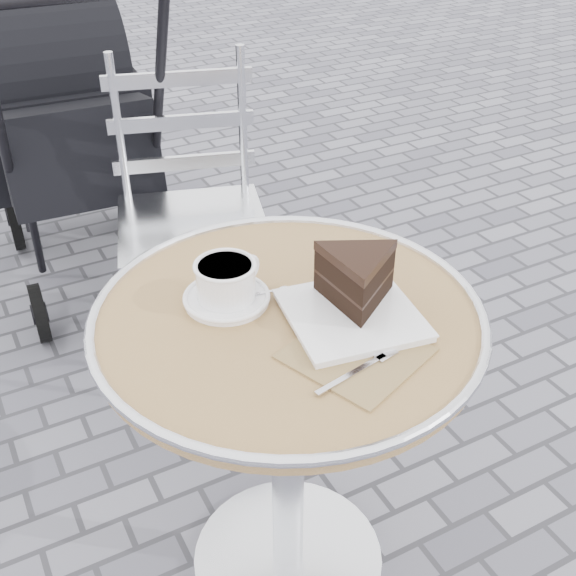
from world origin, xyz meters
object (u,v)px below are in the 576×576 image
cappuccino_set (227,285)px  baby_stroller (68,140)px  cafe_table (288,382)px  bistro_chair (187,180)px  cake_plate_set (356,287)px

cappuccino_set → baby_stroller: size_ratio=0.16×
cafe_table → baby_stroller: (-0.06, 1.53, -0.06)m
bistro_chair → baby_stroller: bearing=125.1°
cafe_table → baby_stroller: baby_stroller is taller
cappuccino_set → bistro_chair: bearing=54.9°
cake_plate_set → cappuccino_set: bearing=152.4°
cake_plate_set → baby_stroller: bearing=105.0°
bistro_chair → cappuccino_set: bearing=-88.6°
cake_plate_set → bistro_chair: 0.98m
cafe_table → baby_stroller: 1.53m
cappuccino_set → cafe_table: bearing=-67.4°
cake_plate_set → bistro_chair: bistro_chair is taller
cappuccino_set → baby_stroller: baby_stroller is taller
cafe_table → bistro_chair: (0.15, 0.90, 0.01)m
baby_stroller → cappuccino_set: bearing=-87.0°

